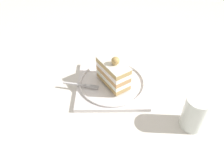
# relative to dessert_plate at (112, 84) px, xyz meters

# --- Properties ---
(ground_plane) EXTENTS (2.40, 2.40, 0.00)m
(ground_plane) POSITION_rel_dessert_plate_xyz_m (0.01, 0.01, -0.01)
(ground_plane) COLOR silver
(dessert_plate) EXTENTS (0.24, 0.24, 0.02)m
(dessert_plate) POSITION_rel_dessert_plate_xyz_m (0.00, 0.00, 0.00)
(dessert_plate) COLOR white
(dessert_plate) RESTS_ON ground_plane
(cake_slice) EXTENTS (0.12, 0.11, 0.10)m
(cake_slice) POSITION_rel_dessert_plate_xyz_m (0.00, 0.00, 0.05)
(cake_slice) COLOR tan
(cake_slice) RESTS_ON dessert_plate
(fork) EXTENTS (0.02, 0.12, 0.00)m
(fork) POSITION_rel_dessert_plate_xyz_m (0.03, -0.09, 0.01)
(fork) COLOR silver
(fork) RESTS_ON dessert_plate
(drink_glass_near) EXTENTS (0.06, 0.06, 0.10)m
(drink_glass_near) POSITION_rel_dessert_plate_xyz_m (0.14, 0.23, 0.04)
(drink_glass_near) COLOR white
(drink_glass_near) RESTS_ON ground_plane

